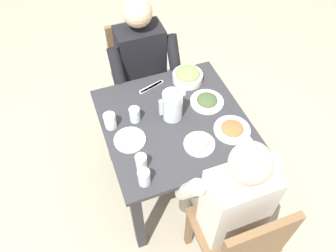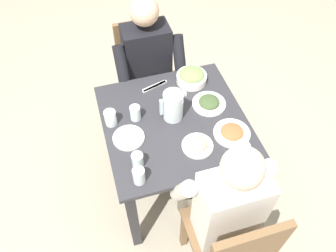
% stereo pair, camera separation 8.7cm
% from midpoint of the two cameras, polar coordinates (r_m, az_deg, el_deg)
% --- Properties ---
extents(ground_plane, '(8.00, 8.00, 0.00)m').
position_cam_midpoint_polar(ground_plane, '(2.59, -0.10, -9.35)').
color(ground_plane, '#9E937F').
extents(dining_table, '(0.85, 0.85, 0.72)m').
position_cam_midpoint_polar(dining_table, '(2.10, -0.12, -1.33)').
color(dining_table, '#2D2D33').
rests_on(dining_table, ground_plane).
extents(chair_near, '(0.40, 0.40, 0.89)m').
position_cam_midpoint_polar(chair_near, '(2.64, -6.03, 9.19)').
color(chair_near, brown).
rests_on(chair_near, ground_plane).
extents(chair_far, '(0.40, 0.40, 0.89)m').
position_cam_midpoint_polar(chair_far, '(1.89, 10.86, -18.68)').
color(chair_far, brown).
rests_on(chair_far, ground_plane).
extents(diner_near, '(0.48, 0.53, 1.19)m').
position_cam_midpoint_polar(diner_near, '(2.39, -4.90, 8.78)').
color(diner_near, black).
rests_on(diner_near, ground_plane).
extents(diner_far, '(0.48, 0.53, 1.19)m').
position_cam_midpoint_polar(diner_far, '(1.82, 8.56, -11.50)').
color(diner_far, silver).
rests_on(diner_far, ground_plane).
extents(water_pitcher, '(0.16, 0.12, 0.19)m').
position_cam_midpoint_polar(water_pitcher, '(1.95, -0.45, 3.54)').
color(water_pitcher, silver).
rests_on(water_pitcher, dining_table).
extents(salad_bowl, '(0.20, 0.20, 0.09)m').
position_cam_midpoint_polar(salad_bowl, '(2.22, 2.26, 8.60)').
color(salad_bowl, white).
rests_on(salad_bowl, dining_table).
extents(plate_rice_curry, '(0.21, 0.21, 0.04)m').
position_cam_midpoint_polar(plate_rice_curry, '(1.97, 9.70, -0.54)').
color(plate_rice_curry, white).
rests_on(plate_rice_curry, dining_table).
extents(plate_yoghurt, '(0.18, 0.18, 0.05)m').
position_cam_midpoint_polar(plate_yoghurt, '(1.91, -7.88, -2.23)').
color(plate_yoghurt, white).
rests_on(plate_yoghurt, dining_table).
extents(plate_dolmas, '(0.21, 0.21, 0.05)m').
position_cam_midpoint_polar(plate_dolmas, '(2.10, 5.52, 4.32)').
color(plate_dolmas, white).
rests_on(plate_dolmas, dining_table).
extents(plate_beans, '(0.18, 0.18, 0.06)m').
position_cam_midpoint_polar(plate_beans, '(1.88, 4.09, -2.94)').
color(plate_beans, white).
rests_on(plate_beans, dining_table).
extents(water_glass_far_left, '(0.06, 0.06, 0.10)m').
position_cam_midpoint_polar(water_glass_far_left, '(1.98, -6.99, 1.91)').
color(water_glass_far_left, silver).
rests_on(water_glass_far_left, dining_table).
extents(water_glass_far_right, '(0.06, 0.06, 0.09)m').
position_cam_midpoint_polar(water_glass_far_right, '(1.78, -6.01, -6.17)').
color(water_glass_far_right, silver).
rests_on(water_glass_far_right, dining_table).
extents(water_glass_center, '(0.07, 0.07, 0.10)m').
position_cam_midpoint_polar(water_glass_center, '(1.72, -5.59, -8.81)').
color(water_glass_center, silver).
rests_on(water_glass_center, dining_table).
extents(water_glass_near_left, '(0.07, 0.07, 0.10)m').
position_cam_midpoint_polar(water_glass_near_left, '(1.97, -11.15, 0.83)').
color(water_glass_near_left, silver).
rests_on(water_glass_near_left, dining_table).
extents(oil_carafe, '(0.08, 0.08, 0.16)m').
position_cam_midpoint_polar(oil_carafe, '(1.84, 11.46, -3.77)').
color(oil_carafe, silver).
rests_on(oil_carafe, dining_table).
extents(fork_near, '(0.17, 0.07, 0.01)m').
position_cam_midpoint_polar(fork_near, '(2.20, -4.06, 6.68)').
color(fork_near, silver).
rests_on(fork_near, dining_table).
extents(knife_near, '(0.18, 0.08, 0.01)m').
position_cam_midpoint_polar(knife_near, '(2.20, -3.98, 6.63)').
color(knife_near, silver).
rests_on(knife_near, dining_table).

